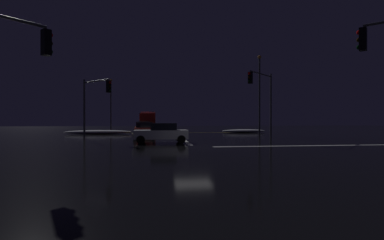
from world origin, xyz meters
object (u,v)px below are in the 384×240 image
(sedan_green, at_px, (144,127))
(traffic_signal_nw, at_px, (95,97))
(box_truck, at_px, (148,120))
(traffic_signal_ne, at_px, (263,92))
(sedan_orange, at_px, (144,128))
(sedan_white_crossing, at_px, (162,133))
(streetlamp_left_far, at_px, (111,101))
(sedan_red, at_px, (144,130))
(streetlamp_right_near, at_px, (260,89))

(sedan_green, xyz_separation_m, traffic_signal_nw, (-3.90, -14.41, 3.09))
(box_truck, xyz_separation_m, traffic_signal_nw, (-4.28, -21.46, 2.18))
(traffic_signal_ne, distance_m, traffic_signal_nw, 15.90)
(sedan_orange, relative_size, sedan_white_crossing, 1.00)
(traffic_signal_ne, bearing_deg, streetlamp_left_far, 128.23)
(sedan_green, bearing_deg, box_truck, 86.93)
(sedan_white_crossing, bearing_deg, traffic_signal_nw, 144.67)
(sedan_red, height_order, box_truck, box_truck)
(box_truck, distance_m, traffic_signal_ne, 24.72)
(sedan_white_crossing, relative_size, traffic_signal_ne, 0.66)
(sedan_red, distance_m, traffic_signal_nw, 5.98)
(streetlamp_left_far, distance_m, streetlamp_right_near, 25.52)
(sedan_green, bearing_deg, streetlamp_right_near, -29.64)
(sedan_green, xyz_separation_m, streetlamp_left_far, (-5.80, 7.99, 4.17))
(sedan_green, height_order, box_truck, box_truck)
(streetlamp_right_near, bearing_deg, traffic_signal_ne, -107.54)
(sedan_green, bearing_deg, sedan_white_crossing, -83.64)
(sedan_orange, distance_m, traffic_signal_ne, 15.38)
(box_truck, distance_m, streetlamp_right_near, 20.70)
(sedan_red, relative_size, streetlamp_left_far, 0.51)
(sedan_green, relative_size, box_truck, 0.52)
(streetlamp_left_far, bearing_deg, streetlamp_right_near, -38.84)
(sedan_orange, height_order, sedan_green, same)
(traffic_signal_ne, distance_m, streetlamp_right_near, 6.97)
(sedan_orange, xyz_separation_m, streetlamp_right_near, (13.94, -2.48, 4.69))
(sedan_red, relative_size, box_truck, 0.52)
(sedan_orange, bearing_deg, traffic_signal_ne, -37.37)
(box_truck, relative_size, streetlamp_left_far, 0.97)
(sedan_orange, height_order, traffic_signal_ne, traffic_signal_ne)
(traffic_signal_ne, bearing_deg, traffic_signal_nw, 179.36)
(box_truck, distance_m, streetlamp_left_far, 7.05)
(box_truck, height_order, sedan_white_crossing, box_truck)
(sedan_orange, xyz_separation_m, traffic_signal_nw, (-4.03, -8.88, 3.09))
(box_truck, height_order, traffic_signal_nw, traffic_signal_nw)
(sedan_red, relative_size, streetlamp_right_near, 0.45)
(sedan_green, distance_m, streetlamp_left_far, 10.72)
(traffic_signal_nw, bearing_deg, streetlamp_left_far, 94.85)
(traffic_signal_nw, bearing_deg, box_truck, 78.73)
(sedan_white_crossing, bearing_deg, sedan_red, 103.02)
(sedan_red, relative_size, sedan_green, 1.00)
(sedan_orange, height_order, streetlamp_left_far, streetlamp_left_far)
(traffic_signal_ne, xyz_separation_m, streetlamp_right_near, (2.08, 6.58, 0.96))
(sedan_red, bearing_deg, sedan_white_crossing, -76.98)
(traffic_signal_ne, bearing_deg, streetlamp_right_near, 72.46)
(sedan_orange, height_order, sedan_white_crossing, same)
(streetlamp_left_far, height_order, streetlamp_right_near, streetlamp_right_near)
(sedan_red, distance_m, streetlamp_left_far, 21.13)
(box_truck, xyz_separation_m, traffic_signal_ne, (11.61, -21.64, 2.82))
(traffic_signal_nw, height_order, streetlamp_left_far, streetlamp_left_far)
(sedan_white_crossing, bearing_deg, streetlamp_right_near, 41.59)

